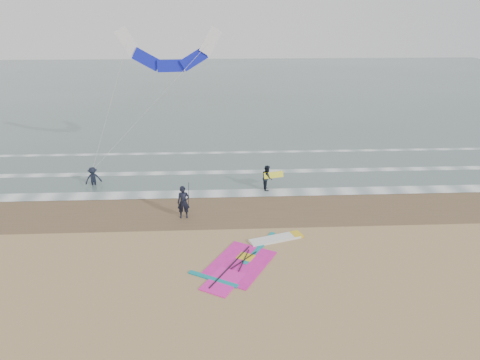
{
  "coord_description": "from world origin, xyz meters",
  "views": [
    {
      "loc": [
        -1.78,
        -16.51,
        10.8
      ],
      "look_at": [
        -0.72,
        5.0,
        2.2
      ],
      "focal_mm": 32.0,
      "sensor_mm": 36.0,
      "label": 1
    }
  ],
  "objects_px": {
    "person_wading": "(93,174)",
    "surf_kite": "(170,54)",
    "person_walking": "(267,178)",
    "windsurf_rig": "(251,257)",
    "person_standing": "(183,202)"
  },
  "relations": [
    {
      "from": "person_standing",
      "to": "surf_kite",
      "type": "relative_size",
      "value": 0.21
    },
    {
      "from": "person_walking",
      "to": "surf_kite",
      "type": "relative_size",
      "value": 0.19
    },
    {
      "from": "person_wading",
      "to": "person_walking",
      "type": "bearing_deg",
      "value": -28.84
    },
    {
      "from": "person_walking",
      "to": "surf_kite",
      "type": "height_order",
      "value": "surf_kite"
    },
    {
      "from": "person_wading",
      "to": "surf_kite",
      "type": "distance_m",
      "value": 9.39
    },
    {
      "from": "windsurf_rig",
      "to": "person_standing",
      "type": "bearing_deg",
      "value": 128.37
    },
    {
      "from": "person_standing",
      "to": "windsurf_rig",
      "type": "bearing_deg",
      "value": -56.13
    },
    {
      "from": "windsurf_rig",
      "to": "surf_kite",
      "type": "height_order",
      "value": "surf_kite"
    },
    {
      "from": "person_wading",
      "to": "surf_kite",
      "type": "relative_size",
      "value": 0.19
    },
    {
      "from": "surf_kite",
      "to": "person_standing",
      "type": "bearing_deg",
      "value": -81.84
    },
    {
      "from": "person_standing",
      "to": "person_walking",
      "type": "relative_size",
      "value": 1.14
    },
    {
      "from": "surf_kite",
      "to": "person_wading",
      "type": "bearing_deg",
      "value": -149.91
    },
    {
      "from": "windsurf_rig",
      "to": "person_walking",
      "type": "relative_size",
      "value": 3.45
    },
    {
      "from": "person_standing",
      "to": "surf_kite",
      "type": "xyz_separation_m",
      "value": [
        -1.14,
        7.97,
        7.15
      ]
    },
    {
      "from": "person_standing",
      "to": "person_walking",
      "type": "distance_m",
      "value": 6.3
    }
  ]
}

